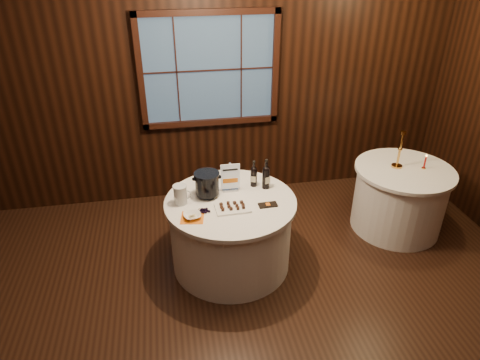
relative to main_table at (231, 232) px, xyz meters
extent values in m
plane|color=black|center=(0.00, -1.00, -0.39)|extent=(6.00, 6.00, 0.00)
cube|color=black|center=(0.00, 1.50, 1.11)|extent=(6.00, 0.02, 3.00)
cube|color=#344D6D|center=(0.00, 1.47, 1.26)|extent=(1.50, 0.01, 1.20)
cylinder|color=white|center=(0.00, 0.00, -0.02)|extent=(1.20, 1.20, 0.73)
cylinder|color=white|center=(0.00, 0.00, 0.36)|extent=(1.28, 1.28, 0.04)
cylinder|color=white|center=(2.00, 0.30, -0.02)|extent=(1.00, 1.00, 0.73)
cylinder|color=white|center=(2.00, 0.30, 0.36)|extent=(1.08, 1.08, 0.04)
cube|color=#AFAEB5|center=(0.03, 0.19, 0.39)|extent=(0.16, 0.09, 0.02)
cube|color=#AFAEB5|center=(0.03, 0.19, 0.54)|extent=(0.02, 0.02, 0.29)
cube|color=silver|center=(0.03, 0.18, 0.54)|extent=(0.19, 0.01, 0.27)
cylinder|color=black|center=(0.28, 0.24, 0.47)|extent=(0.07, 0.07, 0.18)
sphere|color=black|center=(0.28, 0.24, 0.56)|extent=(0.07, 0.07, 0.07)
cylinder|color=black|center=(0.28, 0.24, 0.61)|extent=(0.03, 0.03, 0.08)
cylinder|color=black|center=(0.28, 0.24, 0.65)|extent=(0.03, 0.03, 0.02)
cube|color=beige|center=(0.28, 0.20, 0.47)|extent=(0.05, 0.02, 0.06)
cylinder|color=black|center=(0.39, 0.18, 0.48)|extent=(0.08, 0.08, 0.20)
sphere|color=black|center=(0.39, 0.18, 0.59)|extent=(0.08, 0.08, 0.08)
cylinder|color=black|center=(0.39, 0.18, 0.64)|extent=(0.03, 0.03, 0.09)
cylinder|color=black|center=(0.39, 0.18, 0.69)|extent=(0.03, 0.03, 0.02)
cube|color=beige|center=(0.39, 0.14, 0.48)|extent=(0.05, 0.02, 0.07)
cylinder|color=black|center=(-0.21, 0.12, 0.40)|extent=(0.18, 0.18, 0.03)
cylinder|color=black|center=(-0.21, 0.12, 0.51)|extent=(0.23, 0.23, 0.20)
cylinder|color=black|center=(-0.21, 0.12, 0.62)|extent=(0.25, 0.25, 0.02)
cube|color=white|center=(0.00, -0.15, 0.39)|extent=(0.33, 0.23, 0.02)
cube|color=black|center=(0.33, -0.16, 0.39)|extent=(0.18, 0.09, 0.01)
cylinder|color=#3C2F15|center=(-0.34, -0.15, 0.40)|extent=(0.07, 0.02, 0.03)
cylinder|color=silver|center=(-0.47, 0.04, 0.47)|extent=(0.12, 0.12, 0.18)
cylinder|color=silver|center=(-0.47, 0.04, 0.57)|extent=(0.13, 0.13, 0.01)
torus|color=silver|center=(-0.41, 0.04, 0.48)|extent=(0.09, 0.03, 0.09)
cube|color=orange|center=(-0.39, -0.23, 0.38)|extent=(0.24, 0.24, 0.00)
imported|color=white|center=(-0.39, -0.23, 0.41)|extent=(0.18, 0.18, 0.04)
cylinder|color=gold|center=(1.93, 0.36, 0.39)|extent=(0.12, 0.12, 0.02)
cylinder|color=gold|center=(1.93, 0.36, 0.59)|extent=(0.03, 0.03, 0.37)
cylinder|color=gold|center=(1.93, 0.36, 0.79)|extent=(0.06, 0.06, 0.03)
cylinder|color=gold|center=(2.20, 0.27, 0.39)|extent=(0.05, 0.05, 0.01)
cylinder|color=#A30D0C|center=(2.20, 0.27, 0.46)|extent=(0.02, 0.02, 0.14)
sphere|color=#FFB23F|center=(2.20, 0.27, 0.54)|extent=(0.02, 0.02, 0.02)
camera|label=1|loc=(-0.54, -3.46, 2.57)|focal=32.00mm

